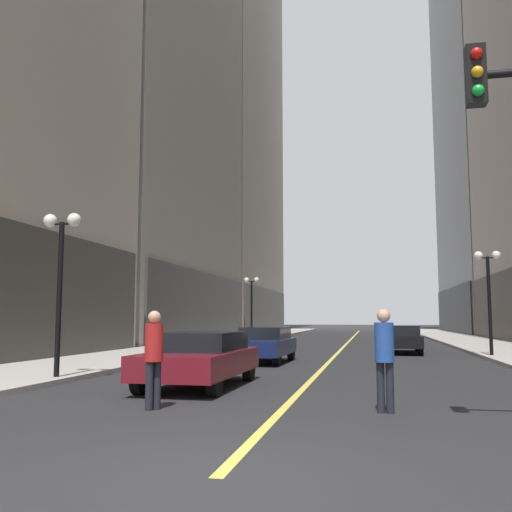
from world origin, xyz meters
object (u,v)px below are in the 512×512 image
(street_lamp_left_near, at_px, (61,257))
(street_lamp_right_mid, at_px, (488,279))
(car_black, at_px, (402,338))
(pedestrian_in_blue_hoodie, at_px, (384,351))
(car_maroon, at_px, (201,357))
(car_navy, at_px, (265,343))
(street_lamp_left_far, at_px, (252,294))
(pedestrian_in_red_jacket, at_px, (154,351))

(street_lamp_left_near, height_order, street_lamp_right_mid, same)
(car_black, bearing_deg, pedestrian_in_blue_hoodie, -93.92)
(car_black, bearing_deg, car_maroon, -110.80)
(car_black, distance_m, street_lamp_right_mid, 5.25)
(car_navy, height_order, street_lamp_left_far, street_lamp_left_far)
(pedestrian_in_red_jacket, height_order, pedestrian_in_blue_hoodie, pedestrian_in_blue_hoodie)
(car_navy, distance_m, street_lamp_left_far, 17.46)
(street_lamp_left_near, bearing_deg, car_maroon, -1.69)
(pedestrian_in_blue_hoodie, distance_m, street_lamp_left_near, 9.07)
(car_maroon, height_order, car_navy, same)
(car_black, height_order, pedestrian_in_red_jacket, pedestrian_in_red_jacket)
(car_maroon, height_order, car_black, same)
(street_lamp_right_mid, bearing_deg, car_maroon, -127.94)
(car_navy, xyz_separation_m, car_black, (5.36, 6.89, 0.00))
(car_black, xyz_separation_m, street_lamp_left_far, (-9.44, 9.89, 2.54))
(street_lamp_left_near, bearing_deg, car_navy, 61.55)
(street_lamp_right_mid, bearing_deg, pedestrian_in_blue_hoodie, -107.62)
(pedestrian_in_red_jacket, relative_size, pedestrian_in_blue_hoodie, 0.99)
(car_navy, distance_m, pedestrian_in_red_jacket, 11.12)
(street_lamp_left_far, bearing_deg, car_maroon, -80.89)
(car_navy, xyz_separation_m, street_lamp_left_near, (-4.08, -7.52, 2.54))
(pedestrian_in_blue_hoodie, height_order, street_lamp_left_far, street_lamp_left_far)
(pedestrian_in_blue_hoodie, relative_size, street_lamp_left_near, 0.41)
(car_black, bearing_deg, street_lamp_right_mid, -43.00)
(car_maroon, height_order, street_lamp_left_far, street_lamp_left_far)
(car_black, relative_size, street_lamp_right_mid, 1.08)
(pedestrian_in_red_jacket, bearing_deg, car_maroon, 92.79)
(car_navy, relative_size, street_lamp_right_mid, 0.96)
(pedestrian_in_blue_hoodie, bearing_deg, car_maroon, 145.40)
(car_black, height_order, pedestrian_in_blue_hoodie, pedestrian_in_blue_hoodie)
(pedestrian_in_red_jacket, relative_size, street_lamp_left_far, 0.41)
(car_maroon, relative_size, pedestrian_in_red_jacket, 2.54)
(car_black, xyz_separation_m, street_lamp_right_mid, (3.36, -3.14, 2.54))
(car_maroon, bearing_deg, pedestrian_in_red_jacket, -87.21)
(car_maroon, relative_size, car_black, 0.95)
(pedestrian_in_red_jacket, distance_m, street_lamp_left_near, 5.87)
(car_navy, distance_m, car_black, 8.73)
(street_lamp_left_far, bearing_deg, pedestrian_in_red_jacket, -81.67)
(car_black, height_order, street_lamp_right_mid, street_lamp_right_mid)
(car_maroon, relative_size, car_navy, 1.07)
(car_navy, relative_size, pedestrian_in_red_jacket, 2.37)
(pedestrian_in_blue_hoodie, distance_m, street_lamp_left_far, 28.70)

